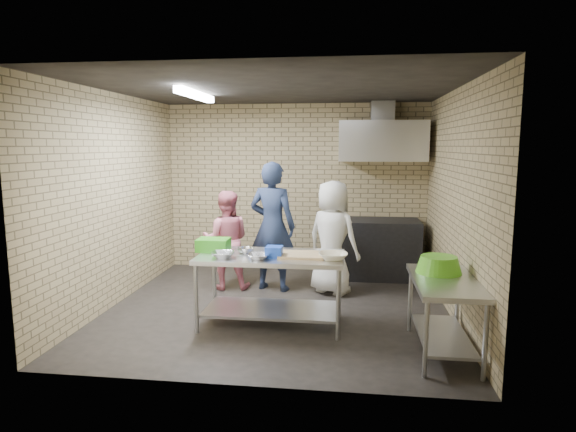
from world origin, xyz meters
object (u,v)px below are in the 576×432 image
at_px(man_navy, 272,226).
at_px(woman_pink, 226,240).
at_px(green_crate, 213,245).
at_px(side_counter, 443,316).
at_px(blue_tub, 274,252).
at_px(bottle_green, 411,147).
at_px(bottle_red, 385,146).
at_px(prep_table, 271,290).
at_px(green_basin, 439,264).
at_px(stove, 380,249).
at_px(woman_white, 333,237).

xyz_separation_m(man_navy, woman_pink, (-0.66, -0.02, -0.21)).
bearing_deg(man_navy, green_crate, 80.24).
distance_m(side_counter, blue_tub, 1.87).
relative_size(green_crate, man_navy, 0.20).
height_order(side_counter, green_crate, green_crate).
distance_m(side_counter, bottle_green, 3.41).
distance_m(side_counter, green_crate, 2.64).
height_order(bottle_red, man_navy, bottle_red).
relative_size(prep_table, side_counter, 1.36).
bearing_deg(green_basin, bottle_red, 97.90).
xyz_separation_m(prep_table, blue_tub, (0.05, -0.10, 0.47)).
relative_size(stove, woman_white, 0.77).
distance_m(prep_table, green_basin, 1.85).
bearing_deg(side_counter, bottle_red, 97.62).
height_order(side_counter, bottle_green, bottle_green).
bearing_deg(green_crate, woman_white, 41.19).
xyz_separation_m(blue_tub, woman_white, (0.60, 1.40, -0.09)).
relative_size(green_basin, man_navy, 0.25).
distance_m(green_crate, bottle_green, 3.59).
bearing_deg(man_navy, blue_tub, 111.93).
xyz_separation_m(green_crate, green_basin, (2.48, -0.42, -0.05)).
height_order(stove, green_basin, green_basin).
bearing_deg(woman_white, woman_pink, 28.20).
xyz_separation_m(bottle_green, man_navy, (-2.00, -1.08, -1.11)).
height_order(stove, blue_tub, blue_tub).
xyz_separation_m(side_counter, woman_pink, (-2.66, 1.88, 0.33)).
relative_size(side_counter, woman_pink, 0.85).
bearing_deg(green_basin, woman_white, 125.30).
bearing_deg(bottle_red, green_basin, -82.10).
bearing_deg(green_crate, side_counter, -14.99).
bearing_deg(bottle_red, stove, -101.77).
height_order(side_counter, blue_tub, blue_tub).
height_order(green_basin, woman_white, woman_white).
bearing_deg(side_counter, woman_white, 121.93).
height_order(blue_tub, woman_white, woman_white).
height_order(woman_pink, woman_white, woman_white).
distance_m(green_basin, bottle_red, 3.01).
xyz_separation_m(side_counter, green_crate, (-2.50, 0.67, 0.51)).
xyz_separation_m(side_counter, stove, (-0.45, 2.75, 0.08)).
relative_size(green_basin, woman_pink, 0.33).
height_order(bottle_red, bottle_green, bottle_red).
bearing_deg(blue_tub, man_navy, 99.68).
height_order(prep_table, side_counter, prep_table).
bearing_deg(stove, green_basin, -80.24).
bearing_deg(green_crate, prep_table, -9.73).
xyz_separation_m(side_counter, woman_white, (-1.15, 1.85, 0.41)).
height_order(green_basin, bottle_red, bottle_red).
bearing_deg(woman_pink, bottle_green, -166.21).
distance_m(blue_tub, green_basin, 1.74).
distance_m(man_navy, woman_white, 0.86).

